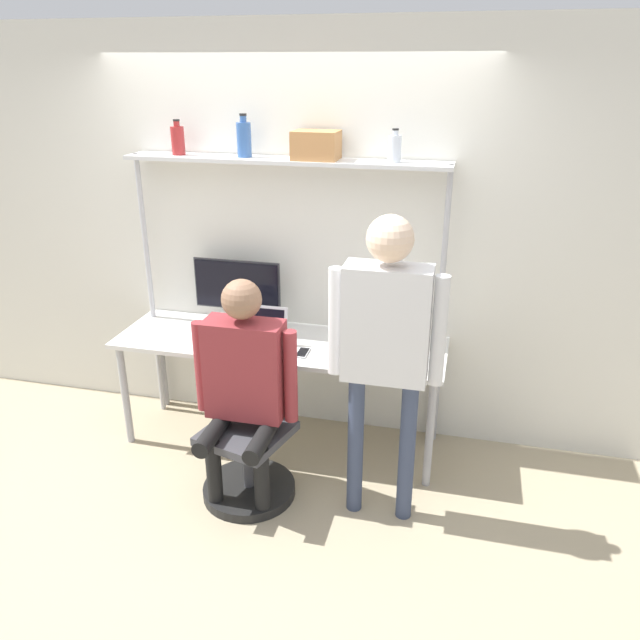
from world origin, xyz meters
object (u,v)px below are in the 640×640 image
laptop (260,336)px  storage_box (316,145)px  bottle_clear (395,148)px  cell_phone (303,353)px  office_chair (252,452)px  bottle_blue (244,139)px  person_standing (386,333)px  bottle_red (178,140)px  monitor (237,288)px  person_seated (243,376)px

laptop → storage_box: size_ratio=1.23×
bottle_clear → cell_phone: bearing=-144.5°
laptop → office_chair: size_ratio=0.37×
laptop → bottle_clear: bearing=21.0°
cell_phone → bottle_blue: bottle_blue is taller
person_standing → storage_box: storage_box is taller
office_chair → bottle_clear: 1.99m
bottle_clear → office_chair: bearing=-131.9°
laptop → storage_box: (0.30, 0.30, 1.16)m
office_chair → person_standing: size_ratio=0.51×
bottle_clear → bottle_red: bearing=180.0°
monitor → bottle_red: size_ratio=2.80×
person_seated → bottle_blue: (-0.23, 0.81, 1.20)m
laptop → bottle_red: size_ratio=1.55×
cell_phone → bottle_red: bottle_red is taller
monitor → person_standing: size_ratio=0.34×
monitor → office_chair: (0.34, -0.76, -0.75)m
monitor → office_chair: 1.12m
monitor → bottle_clear: bearing=0.4°
bottle_clear → person_standing: bearing=-83.1°
person_standing → bottle_blue: 1.55m
person_standing → bottle_clear: 1.15m
person_standing → bottle_red: (-1.47, 0.78, 0.85)m
person_seated → bottle_red: 1.58m
storage_box → monitor: bearing=-179.2°
cell_phone → bottle_clear: size_ratio=0.78×
bottle_clear → bottle_red: size_ratio=0.89×
person_seated → office_chair: bearing=75.8°
cell_phone → storage_box: bearing=89.2°
person_seated → bottle_clear: bottle_clear is taller
monitor → bottle_blue: (0.09, 0.01, 0.98)m
person_standing → storage_box: bearing=126.0°
laptop → office_chair: (0.09, -0.47, -0.55)m
cell_phone → bottle_blue: bearing=143.0°
office_chair → bottle_blue: bearing=107.7°
monitor → bottle_red: bottle_red is taller
laptop → cell_phone: laptop is taller
monitor → office_chair: size_ratio=0.67×
person_seated → bottle_red: bearing=130.0°
office_chair → storage_box: (0.21, 0.77, 1.71)m
office_chair → bottle_red: (-0.69, 0.77, 1.71)m
laptop → bottle_red: (-0.60, 0.30, 1.16)m
person_standing → bottle_clear: (-0.09, 0.78, 0.84)m
cell_phone → bottle_red: 1.56m
laptop → person_standing: size_ratio=0.19×
person_seated → bottle_red: bottle_red is taller
monitor → bottle_red: (-0.35, 0.01, 0.96)m
bottle_blue → monitor: bearing=-175.4°
monitor → cell_phone: monitor is taller
laptop → bottle_blue: bearing=118.0°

